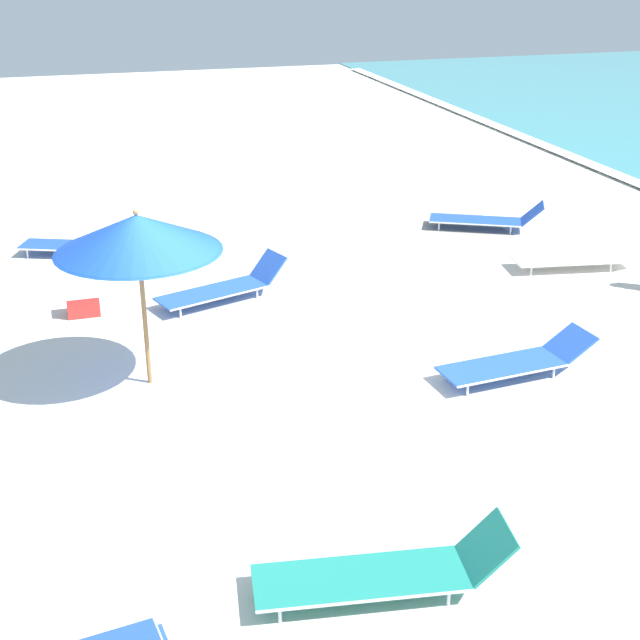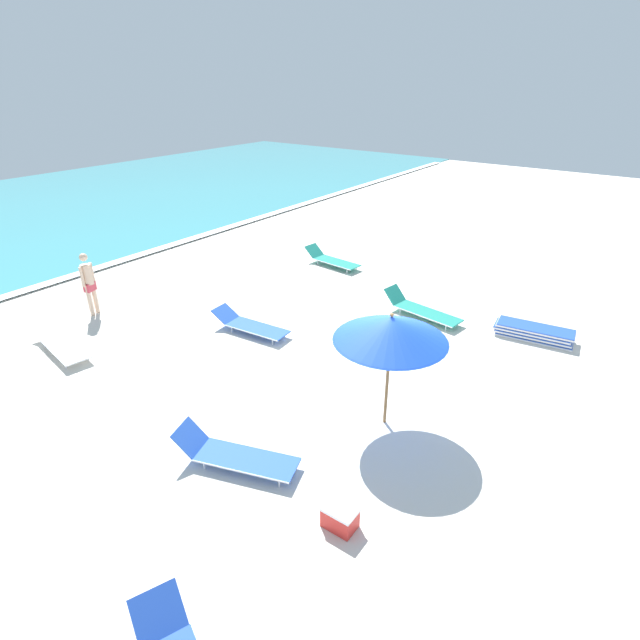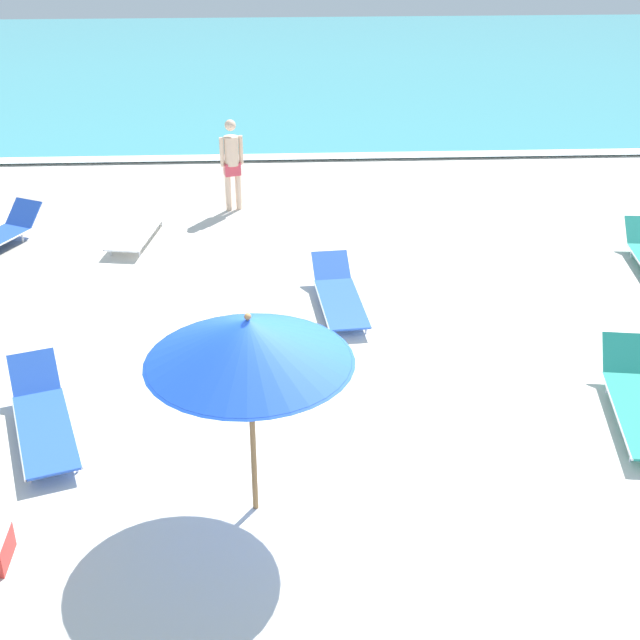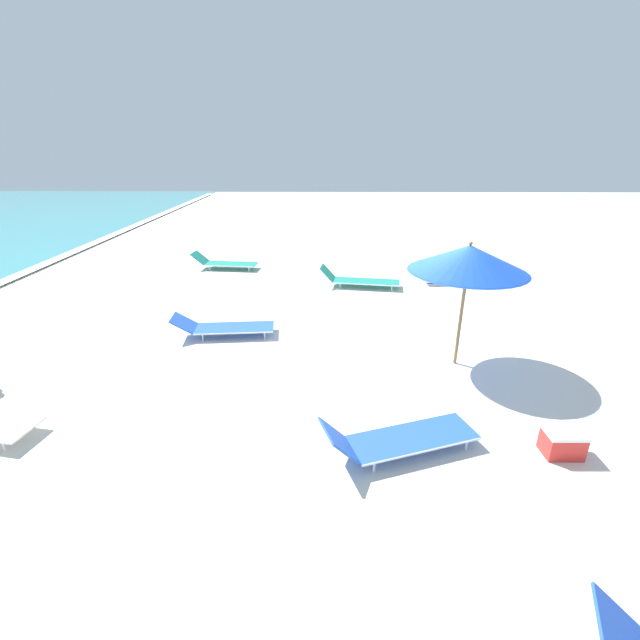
{
  "view_description": "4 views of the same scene",
  "coord_description": "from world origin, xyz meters",
  "px_view_note": "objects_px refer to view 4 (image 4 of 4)",
  "views": [
    {
      "loc": [
        9.39,
        -1.87,
        5.32
      ],
      "look_at": [
        -0.66,
        1.16,
        0.78
      ],
      "focal_mm": 50.0,
      "sensor_mm": 36.0,
      "label": 1
    },
    {
      "loc": [
        -8.05,
        -4.57,
        6.03
      ],
      "look_at": [
        -0.09,
        1.24,
        1.13
      ],
      "focal_mm": 28.0,
      "sensor_mm": 36.0,
      "label": 2
    },
    {
      "loc": [
        -0.75,
        -8.45,
        6.16
      ],
      "look_at": [
        -0.28,
        1.56,
        0.87
      ],
      "focal_mm": 50.0,
      "sensor_mm": 36.0,
      "label": 3
    },
    {
      "loc": [
        -8.28,
        1.44,
        3.83
      ],
      "look_at": [
        -0.61,
        1.54,
        0.67
      ],
      "focal_mm": 24.0,
      "sensor_mm": 36.0,
      "label": 4
    }
  ],
  "objects_px": {
    "sun_lounger_mid_beach_pair_a": "(398,438)",
    "sun_lounger_beside_umbrella": "(359,280)",
    "sun_lounger_near_water_right": "(224,263)",
    "cooler_box": "(563,442)",
    "beach_umbrella": "(469,259)",
    "sun_lounger_near_water_left": "(224,327)",
    "lounger_stack": "(453,277)"
  },
  "relations": [
    {
      "from": "sun_lounger_near_water_left",
      "to": "sun_lounger_near_water_right",
      "type": "bearing_deg",
      "value": 7.09
    },
    {
      "from": "beach_umbrella",
      "to": "sun_lounger_near_water_right",
      "type": "height_order",
      "value": "beach_umbrella"
    },
    {
      "from": "sun_lounger_beside_umbrella",
      "to": "sun_lounger_near_water_left",
      "type": "relative_size",
      "value": 1.07
    },
    {
      "from": "sun_lounger_mid_beach_pair_a",
      "to": "cooler_box",
      "type": "distance_m",
      "value": 2.17
    },
    {
      "from": "sun_lounger_near_water_right",
      "to": "sun_lounger_beside_umbrella",
      "type": "bearing_deg",
      "value": -108.14
    },
    {
      "from": "cooler_box",
      "to": "beach_umbrella",
      "type": "bearing_deg",
      "value": -75.5
    },
    {
      "from": "sun_lounger_near_water_left",
      "to": "sun_lounger_near_water_right",
      "type": "height_order",
      "value": "sun_lounger_near_water_right"
    },
    {
      "from": "lounger_stack",
      "to": "sun_lounger_near_water_right",
      "type": "xyz_separation_m",
      "value": [
        1.35,
        7.15,
        0.05
      ]
    },
    {
      "from": "cooler_box",
      "to": "sun_lounger_near_water_right",
      "type": "bearing_deg",
      "value": -55.12
    },
    {
      "from": "lounger_stack",
      "to": "cooler_box",
      "type": "distance_m",
      "value": 7.75
    },
    {
      "from": "beach_umbrella",
      "to": "sun_lounger_near_water_left",
      "type": "relative_size",
      "value": 1.07
    },
    {
      "from": "lounger_stack",
      "to": "sun_lounger_beside_umbrella",
      "type": "xyz_separation_m",
      "value": [
        -0.53,
        2.86,
        0.05
      ]
    },
    {
      "from": "beach_umbrella",
      "to": "sun_lounger_beside_umbrella",
      "type": "xyz_separation_m",
      "value": [
        4.64,
        1.5,
        -1.8
      ]
    },
    {
      "from": "beach_umbrella",
      "to": "lounger_stack",
      "type": "relative_size",
      "value": 1.17
    },
    {
      "from": "sun_lounger_beside_umbrella",
      "to": "beach_umbrella",
      "type": "bearing_deg",
      "value": -153.59
    },
    {
      "from": "lounger_stack",
      "to": "sun_lounger_mid_beach_pair_a",
      "type": "relative_size",
      "value": 0.89
    },
    {
      "from": "lounger_stack",
      "to": "sun_lounger_mid_beach_pair_a",
      "type": "distance_m",
      "value": 8.21
    },
    {
      "from": "beach_umbrella",
      "to": "sun_lounger_near_water_left",
      "type": "distance_m",
      "value": 5.11
    },
    {
      "from": "sun_lounger_near_water_left",
      "to": "sun_lounger_near_water_right",
      "type": "relative_size",
      "value": 1.01
    },
    {
      "from": "sun_lounger_near_water_right",
      "to": "sun_lounger_mid_beach_pair_a",
      "type": "bearing_deg",
      "value": -149.07
    },
    {
      "from": "sun_lounger_mid_beach_pair_a",
      "to": "cooler_box",
      "type": "xyz_separation_m",
      "value": [
        -0.02,
        -2.17,
        -0.03
      ]
    },
    {
      "from": "sun_lounger_mid_beach_pair_a",
      "to": "cooler_box",
      "type": "bearing_deg",
      "value": -109.27
    },
    {
      "from": "sun_lounger_mid_beach_pair_a",
      "to": "sun_lounger_beside_umbrella",
      "type": "bearing_deg",
      "value": -18.54
    },
    {
      "from": "sun_lounger_mid_beach_pair_a",
      "to": "sun_lounger_near_water_right",
      "type": "bearing_deg",
      "value": 6.78
    },
    {
      "from": "sun_lounger_near_water_right",
      "to": "cooler_box",
      "type": "relative_size",
      "value": 4.28
    },
    {
      "from": "sun_lounger_near_water_left",
      "to": "sun_lounger_mid_beach_pair_a",
      "type": "distance_m",
      "value": 4.88
    },
    {
      "from": "lounger_stack",
      "to": "sun_lounger_near_water_left",
      "type": "distance_m",
      "value": 7.19
    },
    {
      "from": "sun_lounger_near_water_right",
      "to": "cooler_box",
      "type": "xyz_separation_m",
      "value": [
        -9.07,
        -6.49,
        -0.03
      ]
    },
    {
      "from": "sun_lounger_beside_umbrella",
      "to": "sun_lounger_near_water_right",
      "type": "xyz_separation_m",
      "value": [
        1.87,
        4.29,
        -0.0
      ]
    },
    {
      "from": "beach_umbrella",
      "to": "sun_lounger_beside_umbrella",
      "type": "relative_size",
      "value": 1.0
    },
    {
      "from": "sun_lounger_beside_umbrella",
      "to": "cooler_box",
      "type": "distance_m",
      "value": 7.53
    },
    {
      "from": "beach_umbrella",
      "to": "cooler_box",
      "type": "bearing_deg",
      "value": -164.79
    }
  ]
}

